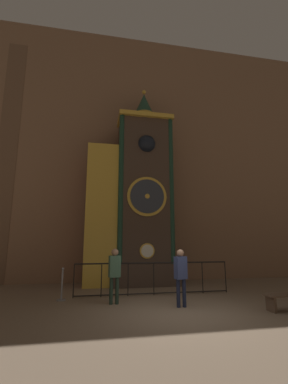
{
  "coord_description": "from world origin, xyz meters",
  "views": [
    {
      "loc": [
        -2.29,
        -6.8,
        1.84
      ],
      "look_at": [
        -0.08,
        4.9,
        4.18
      ],
      "focal_mm": 24.0,
      "sensor_mm": 36.0,
      "label": 1
    }
  ],
  "objects_px": {
    "visitor_far": "(181,272)",
    "visitor_near": "(115,270)",
    "visitor_bench": "(286,299)",
    "clock_tower": "(134,198)",
    "stanchion_post": "(62,290)"
  },
  "relations": [
    {
      "from": "visitor_far",
      "to": "visitor_near",
      "type": "bearing_deg",
      "value": 142.98
    },
    {
      "from": "visitor_near",
      "to": "visitor_bench",
      "type": "bearing_deg",
      "value": -31.16
    },
    {
      "from": "clock_tower",
      "to": "stanchion_post",
      "type": "relative_size",
      "value": 9.28
    },
    {
      "from": "clock_tower",
      "to": "stanchion_post",
      "type": "xyz_separation_m",
      "value": [
        -2.73,
        -2.57,
        -3.56
      ]
    },
    {
      "from": "visitor_near",
      "to": "visitor_far",
      "type": "xyz_separation_m",
      "value": [
        1.9,
        -0.73,
        -0.01
      ]
    },
    {
      "from": "visitor_near",
      "to": "visitor_bench",
      "type": "distance_m",
      "value": 4.92
    },
    {
      "from": "stanchion_post",
      "to": "visitor_far",
      "type": "bearing_deg",
      "value": -23.75
    },
    {
      "from": "visitor_near",
      "to": "stanchion_post",
      "type": "bearing_deg",
      "value": 141.97
    },
    {
      "from": "visitor_bench",
      "to": "stanchion_post",
      "type": "bearing_deg",
      "value": 158.15
    },
    {
      "from": "visitor_near",
      "to": "visitor_bench",
      "type": "xyz_separation_m",
      "value": [
        4.58,
        -1.66,
        -0.69
      ]
    },
    {
      "from": "clock_tower",
      "to": "visitor_near",
      "type": "distance_m",
      "value": 4.6
    },
    {
      "from": "visitor_far",
      "to": "visitor_bench",
      "type": "distance_m",
      "value": 2.92
    },
    {
      "from": "clock_tower",
      "to": "visitor_far",
      "type": "distance_m",
      "value": 5.11
    },
    {
      "from": "visitor_far",
      "to": "visitor_bench",
      "type": "bearing_deg",
      "value": -35.31
    },
    {
      "from": "clock_tower",
      "to": "stanchion_post",
      "type": "height_order",
      "value": "clock_tower"
    }
  ]
}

